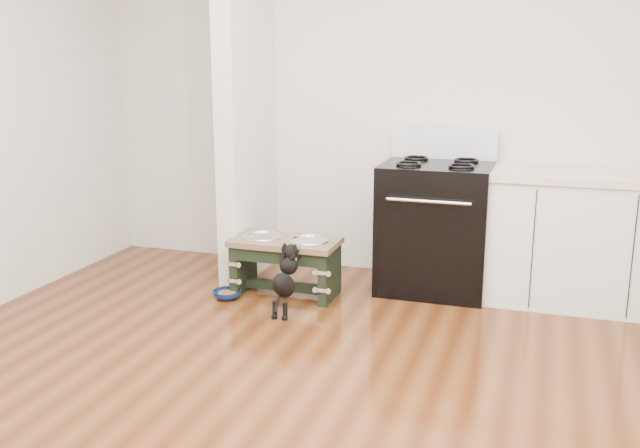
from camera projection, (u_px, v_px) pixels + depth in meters
The scene contains 8 objects.
ground at pixel (302, 427), 3.28m from camera, with size 5.00×5.00×0.00m, color #4B230D.
room_shell at pixel (300, 68), 2.90m from camera, with size 5.00×5.00×5.00m.
partition_wall at pixel (246, 98), 5.26m from camera, with size 0.15×0.80×2.70m, color silver.
oven_range at pixel (436, 225), 5.09m from camera, with size 0.76×0.69×1.14m.
cabinet_run at pixel (581, 239), 4.81m from camera, with size 1.24×0.64×0.91m.
dog_feeder at pixel (285, 255), 5.00m from camera, with size 0.74×0.40×0.42m.
puppy at pixel (286, 277), 4.65m from camera, with size 0.13×0.38×0.45m.
floor_bowl at pixel (227, 294), 4.98m from camera, with size 0.25×0.25×0.06m.
Camera 1 is at (1.00, -2.80, 1.68)m, focal length 40.00 mm.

